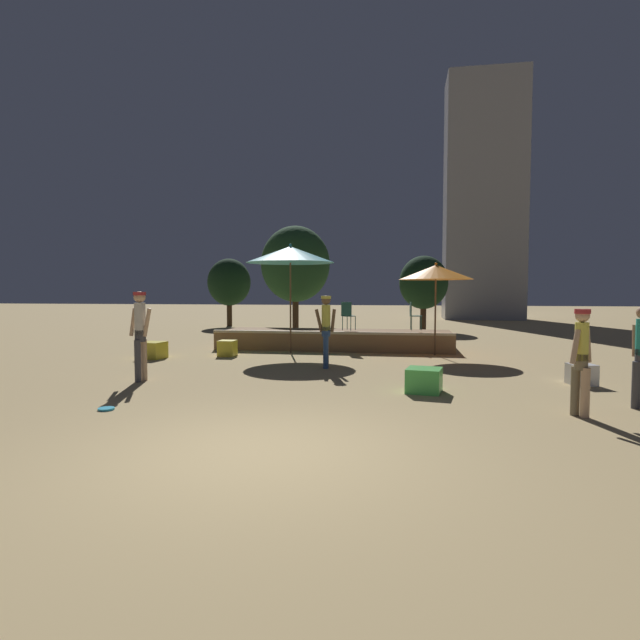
{
  "coord_description": "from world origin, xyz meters",
  "views": [
    {
      "loc": [
        1.65,
        -5.54,
        1.89
      ],
      "look_at": [
        0.0,
        4.35,
        1.3
      ],
      "focal_mm": 28.0,
      "sensor_mm": 36.0,
      "label": 1
    }
  ],
  "objects_px": {
    "cube_seat_2": "(227,348)",
    "person_1": "(140,329)",
    "bistro_chair_1": "(413,313)",
    "frisbee_disc": "(106,409)",
    "person_2": "(326,327)",
    "patio_umbrella_0": "(290,255)",
    "background_tree_0": "(229,282)",
    "cube_seat_3": "(424,380)",
    "person_3": "(581,357)",
    "background_tree_1": "(295,264)",
    "cube_seat_1": "(153,350)",
    "cube_seat_0": "(582,374)",
    "patio_umbrella_1": "(436,272)",
    "bistro_chair_0": "(348,313)",
    "background_tree_2": "(424,283)"
  },
  "relations": [
    {
      "from": "background_tree_2",
      "to": "person_2",
      "type": "bearing_deg",
      "value": -102.91
    },
    {
      "from": "patio_umbrella_1",
      "to": "background_tree_0",
      "type": "xyz_separation_m",
      "value": [
        -10.07,
        10.51,
        -0.09
      ]
    },
    {
      "from": "person_1",
      "to": "person_3",
      "type": "bearing_deg",
      "value": -89.19
    },
    {
      "from": "person_2",
      "to": "frisbee_disc",
      "type": "relative_size",
      "value": 7.04
    },
    {
      "from": "cube_seat_0",
      "to": "cube_seat_2",
      "type": "xyz_separation_m",
      "value": [
        -8.56,
        3.05,
        0.02
      ]
    },
    {
      "from": "patio_umbrella_0",
      "to": "background_tree_0",
      "type": "relative_size",
      "value": 0.92
    },
    {
      "from": "bistro_chair_1",
      "to": "person_3",
      "type": "bearing_deg",
      "value": -169.53
    },
    {
      "from": "person_3",
      "to": "background_tree_2",
      "type": "relative_size",
      "value": 0.46
    },
    {
      "from": "patio_umbrella_1",
      "to": "background_tree_1",
      "type": "xyz_separation_m",
      "value": [
        -5.71,
        7.03,
        0.65
      ]
    },
    {
      "from": "patio_umbrella_0",
      "to": "background_tree_0",
      "type": "distance_m",
      "value": 12.18
    },
    {
      "from": "person_2",
      "to": "background_tree_1",
      "type": "bearing_deg",
      "value": 10.92
    },
    {
      "from": "background_tree_2",
      "to": "bistro_chair_0",
      "type": "bearing_deg",
      "value": -107.59
    },
    {
      "from": "patio_umbrella_0",
      "to": "background_tree_2",
      "type": "distance_m",
      "value": 10.4
    },
    {
      "from": "cube_seat_0",
      "to": "bistro_chair_0",
      "type": "relative_size",
      "value": 0.61
    },
    {
      "from": "cube_seat_3",
      "to": "person_1",
      "type": "height_order",
      "value": "person_1"
    },
    {
      "from": "person_3",
      "to": "background_tree_1",
      "type": "xyz_separation_m",
      "value": [
        -7.41,
        14.0,
        2.18
      ]
    },
    {
      "from": "cube_seat_0",
      "to": "background_tree_0",
      "type": "bearing_deg",
      "value": 130.71
    },
    {
      "from": "cube_seat_0",
      "to": "person_1",
      "type": "height_order",
      "value": "person_1"
    },
    {
      "from": "cube_seat_0",
      "to": "frisbee_disc",
      "type": "relative_size",
      "value": 2.18
    },
    {
      "from": "background_tree_0",
      "to": "patio_umbrella_0",
      "type": "bearing_deg",
      "value": -61.61
    },
    {
      "from": "patio_umbrella_1",
      "to": "person_2",
      "type": "relative_size",
      "value": 1.53
    },
    {
      "from": "bistro_chair_1",
      "to": "bistro_chair_0",
      "type": "bearing_deg",
      "value": 98.22
    },
    {
      "from": "cube_seat_2",
      "to": "cube_seat_3",
      "type": "distance_m",
      "value": 6.92
    },
    {
      "from": "bistro_chair_1",
      "to": "background_tree_1",
      "type": "relative_size",
      "value": 0.19
    },
    {
      "from": "cube_seat_3",
      "to": "person_3",
      "type": "height_order",
      "value": "person_3"
    },
    {
      "from": "patio_umbrella_1",
      "to": "person_2",
      "type": "height_order",
      "value": "patio_umbrella_1"
    },
    {
      "from": "patio_umbrella_0",
      "to": "cube_seat_0",
      "type": "distance_m",
      "value": 8.48
    },
    {
      "from": "cube_seat_2",
      "to": "person_1",
      "type": "bearing_deg",
      "value": -95.24
    },
    {
      "from": "cube_seat_2",
      "to": "background_tree_0",
      "type": "height_order",
      "value": "background_tree_0"
    },
    {
      "from": "patio_umbrella_1",
      "to": "background_tree_1",
      "type": "height_order",
      "value": "background_tree_1"
    },
    {
      "from": "cube_seat_0",
      "to": "bistro_chair_0",
      "type": "distance_m",
      "value": 7.36
    },
    {
      "from": "cube_seat_1",
      "to": "person_3",
      "type": "bearing_deg",
      "value": -27.49
    },
    {
      "from": "patio_umbrella_0",
      "to": "patio_umbrella_1",
      "type": "distance_m",
      "value": 4.33
    },
    {
      "from": "cube_seat_1",
      "to": "frisbee_disc",
      "type": "distance_m",
      "value": 6.17
    },
    {
      "from": "cube_seat_3",
      "to": "background_tree_1",
      "type": "xyz_separation_m",
      "value": [
        -5.17,
        12.55,
        2.85
      ]
    },
    {
      "from": "bistro_chair_1",
      "to": "frisbee_disc",
      "type": "distance_m",
      "value": 10.37
    },
    {
      "from": "patio_umbrella_0",
      "to": "cube_seat_1",
      "type": "xyz_separation_m",
      "value": [
        -3.52,
        -1.84,
        -2.74
      ]
    },
    {
      "from": "cube_seat_0",
      "to": "background_tree_1",
      "type": "height_order",
      "value": "background_tree_1"
    },
    {
      "from": "cube_seat_1",
      "to": "background_tree_0",
      "type": "height_order",
      "value": "background_tree_0"
    },
    {
      "from": "cube_seat_1",
      "to": "cube_seat_2",
      "type": "height_order",
      "value": "cube_seat_1"
    },
    {
      "from": "cube_seat_3",
      "to": "cube_seat_1",
      "type": "bearing_deg",
      "value": 154.31
    },
    {
      "from": "background_tree_1",
      "to": "cube_seat_0",
      "type": "bearing_deg",
      "value": -53.55
    },
    {
      "from": "bistro_chair_1",
      "to": "background_tree_1",
      "type": "distance_m",
      "value": 7.92
    },
    {
      "from": "person_2",
      "to": "background_tree_0",
      "type": "relative_size",
      "value": 0.49
    },
    {
      "from": "patio_umbrella_1",
      "to": "background_tree_1",
      "type": "bearing_deg",
      "value": 129.05
    },
    {
      "from": "bistro_chair_1",
      "to": "cube_seat_1",
      "type": "bearing_deg",
      "value": 109.41
    },
    {
      "from": "cube_seat_3",
      "to": "person_1",
      "type": "bearing_deg",
      "value": 178.18
    },
    {
      "from": "cube_seat_2",
      "to": "bistro_chair_0",
      "type": "distance_m",
      "value": 3.94
    },
    {
      "from": "background_tree_0",
      "to": "bistro_chair_1",
      "type": "bearing_deg",
      "value": -44.32
    },
    {
      "from": "patio_umbrella_1",
      "to": "bistro_chair_0",
      "type": "relative_size",
      "value": 3.02
    }
  ]
}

